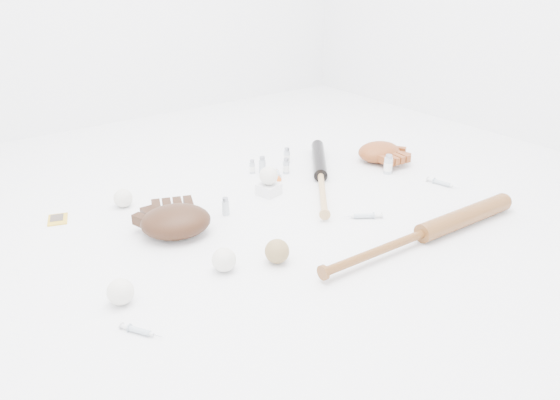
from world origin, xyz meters
TOP-DOWN VIEW (x-y plane):
  - bat_dark at (0.32, 0.15)m, footprint 0.54×0.66m
  - bat_wood at (0.25, -0.45)m, footprint 0.92×0.10m
  - glove_dark at (-0.38, 0.09)m, footprint 0.37×0.37m
  - glove_tan at (0.70, 0.18)m, footprint 0.26×0.26m
  - trading_card at (-0.67, 0.45)m, footprint 0.09×0.11m
  - pedestal at (0.07, 0.17)m, footprint 0.10×0.10m
  - baseball_on_pedestal at (0.07, 0.17)m, footprint 0.07×0.07m
  - baseball_left at (-0.69, -0.18)m, footprint 0.07×0.07m
  - baseball_upper at (-0.44, 0.41)m, footprint 0.07×0.07m
  - baseball_mid at (-0.37, -0.20)m, footprint 0.07×0.07m
  - baseball_aged at (-0.21, -0.26)m, footprint 0.08×0.08m
  - syringe_0 at (-0.70, -0.33)m, footprint 0.09×0.13m
  - syringe_1 at (0.22, -0.21)m, footprint 0.15×0.11m
  - syringe_2 at (0.22, 0.31)m, footprint 0.10×0.14m
  - syringe_3 at (0.70, -0.18)m, footprint 0.06×0.16m
  - vial_0 at (0.18, 0.38)m, footprint 0.03×0.03m
  - vial_1 at (0.34, 0.41)m, footprint 0.03×0.03m
  - vial_2 at (0.26, 0.31)m, footprint 0.03×0.03m
  - vial_3 at (0.62, 0.04)m, footprint 0.04×0.04m
  - vial_4 at (-0.16, 0.12)m, footprint 0.03×0.03m
  - vial_5 at (0.14, 0.40)m, footprint 0.02×0.02m

SIDE VIEW (x-z plane):
  - trading_card at x=-0.67m, z-range 0.00..0.01m
  - syringe_0 at x=-0.70m, z-range 0.00..0.02m
  - syringe_2 at x=0.22m, z-range 0.00..0.02m
  - syringe_3 at x=0.70m, z-range 0.00..0.02m
  - syringe_1 at x=0.22m, z-range 0.00..0.02m
  - pedestal at x=0.07m, z-range 0.00..0.04m
  - bat_dark at x=0.32m, z-range 0.00..0.06m
  - vial_5 at x=0.14m, z-range 0.00..0.06m
  - bat_wood at x=0.25m, z-range 0.00..0.07m
  - vial_4 at x=-0.16m, z-range 0.00..0.07m
  - vial_2 at x=0.26m, z-range 0.00..0.07m
  - baseball_upper at x=-0.44m, z-range 0.00..0.07m
  - vial_1 at x=0.34m, z-range 0.00..0.07m
  - baseball_mid at x=-0.37m, z-range 0.00..0.07m
  - baseball_left at x=-0.69m, z-range 0.00..0.07m
  - vial_0 at x=0.18m, z-range 0.00..0.08m
  - baseball_aged at x=-0.21m, z-range 0.00..0.08m
  - vial_3 at x=0.62m, z-range 0.00..0.09m
  - glove_tan at x=0.70m, z-range 0.00..0.09m
  - glove_dark at x=-0.38m, z-range 0.00..0.10m
  - baseball_on_pedestal at x=0.07m, z-range 0.04..0.12m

